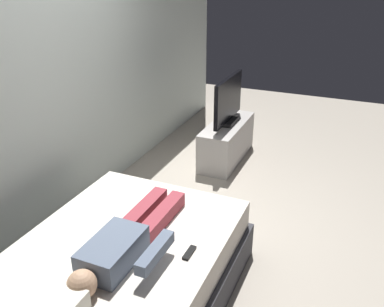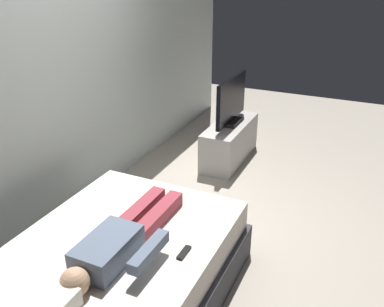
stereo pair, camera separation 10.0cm
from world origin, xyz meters
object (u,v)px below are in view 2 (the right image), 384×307
remote (184,253)px  bed (111,280)px  tv_stand (230,142)px  person (121,241)px  tv (231,102)px

remote → bed: bearing=109.9°
bed → tv_stand: bed is taller
person → remote: bearing=-69.5°
bed → person: person is taller
bed → tv_stand: (2.76, 0.11, -0.01)m
bed → tv: bearing=2.3°
person → tv: size_ratio=1.43×
person → tv: tv is taller
remote → tv_stand: bearing=13.3°
person → remote: person is taller
person → tv_stand: size_ratio=1.15×
tv_stand → person: bearing=-175.7°
bed → person: size_ratio=1.65×
bed → person: bearing=-72.8°
bed → remote: remote is taller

